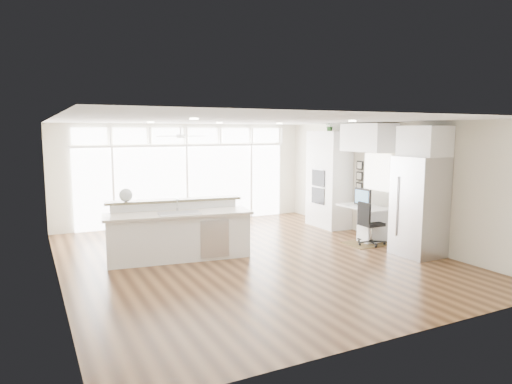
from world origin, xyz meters
name	(u,v)px	position (x,y,z in m)	size (l,w,h in m)	color
floor	(250,258)	(0.00, 0.00, -0.01)	(7.00, 8.00, 0.02)	#402613
ceiling	(250,120)	(0.00, 0.00, 2.70)	(7.00, 8.00, 0.02)	silver
wall_back	(186,174)	(0.00, 4.00, 1.35)	(7.00, 0.04, 2.70)	beige
wall_front	(400,229)	(0.00, -4.00, 1.35)	(7.00, 0.04, 2.70)	beige
wall_left	(55,203)	(-3.50, 0.00, 1.35)	(0.04, 8.00, 2.70)	beige
wall_right	(387,182)	(3.50, 0.00, 1.35)	(0.04, 8.00, 2.70)	beige
glass_wall	(187,185)	(0.00, 3.94, 1.05)	(5.80, 0.06, 2.08)	white
transom_row	(186,136)	(0.00, 3.94, 2.38)	(5.90, 0.06, 0.40)	white
desk_window	(377,172)	(3.46, 0.30, 1.55)	(0.04, 0.85, 0.85)	white
ceiling_fan	(181,132)	(-0.50, 2.80, 2.48)	(1.16, 1.16, 0.32)	white
recessed_lights	(246,122)	(0.00, 0.20, 2.68)	(3.40, 3.00, 0.02)	white
oven_cabinet	(329,179)	(3.17, 1.80, 1.25)	(0.64, 1.20, 2.50)	white
desk_nook	(364,222)	(3.13, 0.30, 0.38)	(0.72, 1.30, 0.76)	white
upper_cabinets	(369,138)	(3.17, 0.30, 2.35)	(0.64, 1.30, 0.64)	white
refrigerator	(419,206)	(3.11, -1.35, 1.00)	(0.76, 0.90, 2.00)	silver
fridge_cabinet	(424,141)	(3.17, -1.35, 2.30)	(0.64, 0.90, 0.60)	white
framed_photos	(360,176)	(3.46, 0.92, 1.40)	(0.06, 0.22, 0.80)	black
kitchen_island	(179,231)	(-1.29, 0.57, 0.56)	(2.84, 1.07, 1.13)	white
rug	(368,243)	(2.85, -0.16, 0.01)	(0.98, 0.71, 0.01)	#352510
office_chair	(371,223)	(2.86, -0.25, 0.47)	(0.49, 0.46, 0.95)	black
fishbowl	(126,195)	(-2.17, 1.09, 1.26)	(0.26, 0.26, 0.26)	silver
monitor	(363,197)	(3.05, 0.30, 0.98)	(0.09, 0.54, 0.45)	black
keyboard	(357,207)	(2.88, 0.30, 0.77)	(0.12, 0.33, 0.02)	silver
potted_plant	(330,127)	(3.17, 1.80, 2.61)	(0.25, 0.28, 0.22)	#2C6129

